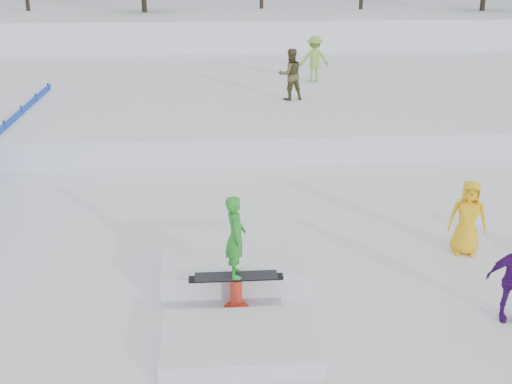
{
  "coord_description": "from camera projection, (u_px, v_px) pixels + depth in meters",
  "views": [
    {
      "loc": [
        -0.44,
        -10.46,
        5.84
      ],
      "look_at": [
        0.5,
        2.0,
        1.1
      ],
      "focal_mm": 45.0,
      "sensor_mm": 36.0,
      "label": 1
    }
  ],
  "objects": [
    {
      "name": "spectator_yellow",
      "position": [
        468.0,
        217.0,
        12.92
      ],
      "size": [
        0.86,
        0.67,
        1.56
      ],
      "primitive_type": "imported",
      "rotation": [
        0.0,
        0.0,
        -0.26
      ],
      "color": "yellow",
      "rests_on": "ground"
    },
    {
      "name": "walker_ygreen",
      "position": [
        314.0,
        59.0,
        25.8
      ],
      "size": [
        1.19,
        0.7,
        1.83
      ],
      "primitive_type": "imported",
      "rotation": [
        0.0,
        0.0,
        3.12
      ],
      "color": "#88B540",
      "rests_on": "snow_midrise"
    },
    {
      "name": "snow_midrise",
      "position": [
        219.0,
        89.0,
        26.63
      ],
      "size": [
        50.0,
        18.0,
        0.8
      ],
      "primitive_type": "cube",
      "color": "white",
      "rests_on": "ground"
    },
    {
      "name": "snow_berm",
      "position": [
        214.0,
        30.0,
        39.4
      ],
      "size": [
        60.0,
        14.0,
        2.4
      ],
      "primitive_type": "cube",
      "color": "white",
      "rests_on": "ground"
    },
    {
      "name": "walker_olive",
      "position": [
        291.0,
        74.0,
        22.64
      ],
      "size": [
        1.0,
        0.85,
        1.8
      ],
      "primitive_type": "imported",
      "rotation": [
        0.0,
        0.0,
        3.36
      ],
      "color": "#4E4926",
      "rests_on": "snow_midrise"
    },
    {
      "name": "jib_rail_feature",
      "position": [
        235.0,
        279.0,
        11.5
      ],
      "size": [
        2.6,
        4.4,
        2.11
      ],
      "color": "white",
      "rests_on": "ground"
    },
    {
      "name": "ground",
      "position": [
        237.0,
        286.0,
        11.86
      ],
      "size": [
        120.0,
        120.0,
        0.0
      ],
      "primitive_type": "plane",
      "color": "white"
    }
  ]
}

